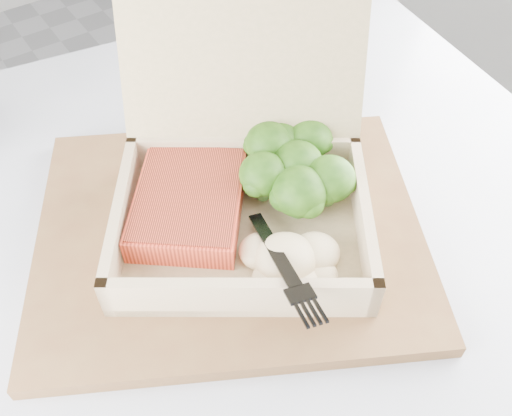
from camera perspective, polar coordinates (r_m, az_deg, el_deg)
cafe_table at (r=0.72m, az=-1.74°, el=-15.29°), size 1.00×1.00×0.76m
serving_tray at (r=0.58m, az=-2.62°, el=-2.43°), size 0.48×0.45×0.02m
takeout_container at (r=0.55m, az=-1.36°, el=4.36°), size 0.34×0.35×0.21m
salmon_fillet at (r=0.56m, az=-6.71°, el=0.55°), size 0.16×0.17×0.03m
broccoli_pile at (r=0.58m, az=4.11°, el=3.86°), size 0.13×0.13×0.05m
mashed_potatoes at (r=0.51m, az=2.98°, el=-5.02°), size 0.09×0.08×0.03m
plastic_fork at (r=0.52m, az=1.01°, el=-2.30°), size 0.06×0.16×0.03m
receipt at (r=0.73m, az=-7.71°, el=9.77°), size 0.13×0.16×0.00m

